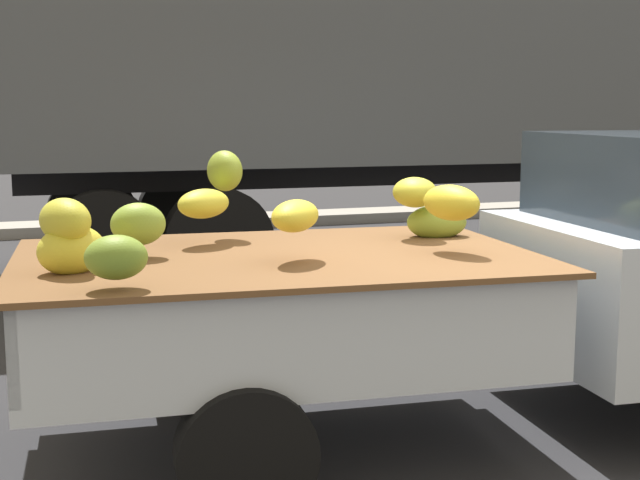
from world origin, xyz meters
TOP-DOWN VIEW (x-y plane):
  - ground at (0.00, 0.00)m, footprint 220.00×220.00m
  - curb_strip at (0.00, 9.05)m, footprint 80.00×0.80m
  - pickup_truck at (0.63, 0.04)m, footprint 4.89×2.08m
  - semi_trailer at (2.84, 5.25)m, footprint 12.06×2.88m

SIDE VIEW (x-z plane):
  - ground at x=0.00m, z-range 0.00..0.00m
  - curb_strip at x=0.00m, z-range 0.00..0.16m
  - pickup_truck at x=0.63m, z-range 0.03..1.73m
  - semi_trailer at x=2.84m, z-range 0.57..4.52m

